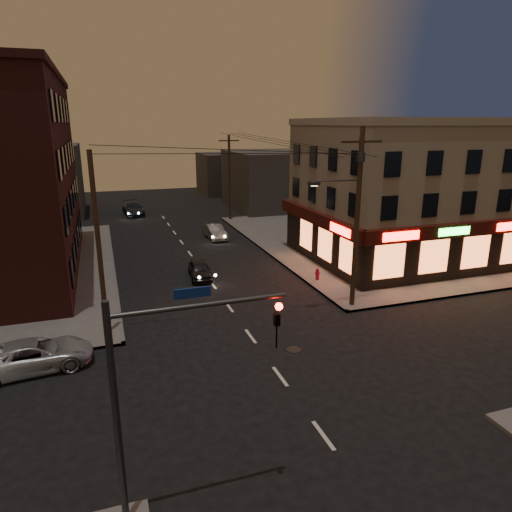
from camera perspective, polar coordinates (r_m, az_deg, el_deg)
name	(u,v)px	position (r m, az deg, el deg)	size (l,w,h in m)	color
ground	(280,377)	(19.92, 3.03, -14.81)	(120.00, 120.00, 0.00)	black
sidewalk_ne	(385,239)	(43.75, 15.84, 2.11)	(24.00, 28.00, 0.15)	#514F4C
pizza_building	(410,191)	(37.15, 18.65, 7.76)	(15.85, 12.85, 10.50)	gray
bg_building_ne_a	(272,180)	(57.96, 2.03, 9.49)	(10.00, 12.00, 7.00)	#3F3D3A
bg_building_nw	(40,181)	(58.52, -25.40, 8.52)	(9.00, 10.00, 8.00)	#3F3D3A
bg_building_ne_b	(227,173)	(70.65, -3.61, 10.27)	(8.00, 8.00, 6.00)	#3F3D3A
utility_pole_main	(356,209)	(25.69, 12.37, 5.74)	(4.20, 0.44, 10.00)	#382619
utility_pole_far	(230,178)	(49.93, -3.33, 9.72)	(0.26, 0.26, 9.00)	#382619
utility_pole_west	(99,246)	(23.01, -19.07, 1.19)	(0.24, 0.24, 9.00)	#382619
traffic_signal	(157,381)	(11.93, -12.26, -14.98)	(4.49, 0.32, 6.47)	#333538
suv_cross	(34,355)	(22.27, -26.00, -11.08)	(2.21, 4.80, 1.33)	#9A9DA3
sedan_near	(200,270)	(31.63, -7.04, -1.70)	(1.42, 3.54, 1.21)	black
sedan_mid	(215,232)	(42.44, -5.18, 3.05)	(1.38, 3.96, 1.30)	slate
sedan_far	(133,209)	(55.37, -15.10, 5.75)	(2.08, 5.12, 1.49)	black
fire_hydrant	(317,273)	(30.93, 7.69, -2.15)	(0.37, 0.37, 0.82)	maroon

